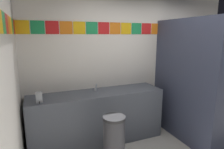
{
  "coord_description": "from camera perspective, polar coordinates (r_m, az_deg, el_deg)",
  "views": [
    {
      "loc": [
        -1.83,
        -1.67,
        1.87
      ],
      "look_at": [
        -0.74,
        0.98,
        1.26
      ],
      "focal_mm": 30.56,
      "sensor_mm": 36.0,
      "label": 1
    }
  ],
  "objects": [
    {
      "name": "trash_bin",
      "position": [
        2.85,
        0.62,
        -19.46
      ],
      "size": [
        0.31,
        0.31,
        0.76
      ],
      "color": "#333338",
      "rests_on": "ground_plane"
    },
    {
      "name": "faucet_center",
      "position": [
        3.33,
        -4.9,
        -4.08
      ],
      "size": [
        0.04,
        0.1,
        0.14
      ],
      "color": "silver",
      "rests_on": "vanity_counter"
    },
    {
      "name": "soap_dispenser",
      "position": [
        2.95,
        -21.0,
        -6.46
      ],
      "size": [
        0.09,
        0.09,
        0.16
      ],
      "color": "gray",
      "rests_on": "vanity_counter"
    },
    {
      "name": "vanity_counter",
      "position": [
        3.42,
        -4.29,
        -12.49
      ],
      "size": [
        2.29,
        0.56,
        0.9
      ],
      "color": "#4C515B",
      "rests_on": "ground_plane"
    },
    {
      "name": "stall_divider",
      "position": [
        3.45,
        24.69,
        -2.64
      ],
      "size": [
        0.92,
        1.46,
        2.13
      ],
      "color": "#33384C",
      "rests_on": "ground_plane"
    },
    {
      "name": "toilet",
      "position": [
        4.38,
        21.85,
        -9.93
      ],
      "size": [
        0.39,
        0.49,
        0.74
      ],
      "color": "white",
      "rests_on": "ground_plane"
    },
    {
      "name": "wall_back",
      "position": [
        3.8,
        6.75,
        4.29
      ],
      "size": [
        4.15,
        0.09,
        2.73
      ],
      "color": "silver",
      "rests_on": "ground_plane"
    }
  ]
}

